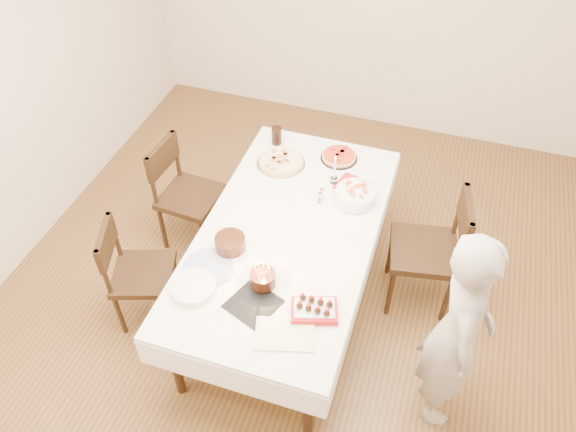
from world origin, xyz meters
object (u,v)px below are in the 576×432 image
(pizza_pepperoni, at_px, (339,156))
(cola_glass, at_px, (277,136))
(chair_left_dessert, at_px, (143,274))
(taper_candle, at_px, (335,169))
(birthday_cake, at_px, (263,275))
(strawberry_box, at_px, (314,310))
(dining_table, at_px, (288,267))
(pasta_bowl, at_px, (355,195))
(chair_right_savory, at_px, (424,251))
(layer_cake, at_px, (230,244))
(person, at_px, (458,332))
(pizza_white, at_px, (281,162))
(chair_left_savory, at_px, (191,197))

(pizza_pepperoni, relative_size, cola_glass, 1.93)
(chair_left_dessert, xyz_separation_m, taper_candle, (1.09, 1.00, 0.44))
(chair_left_dessert, bearing_deg, pizza_pepperoni, -147.91)
(taper_candle, distance_m, birthday_cake, 1.07)
(taper_candle, bearing_deg, strawberry_box, -80.77)
(cola_glass, height_order, birthday_cake, birthday_cake)
(pizza_pepperoni, bearing_deg, cola_glass, 176.19)
(dining_table, distance_m, cola_glass, 1.07)
(pasta_bowl, bearing_deg, birthday_cake, -111.72)
(chair_right_savory, distance_m, pizza_pepperoni, 0.96)
(pizza_pepperoni, height_order, pasta_bowl, pasta_bowl)
(layer_cake, relative_size, birthday_cake, 1.61)
(cola_glass, height_order, layer_cake, cola_glass)
(pizza_pepperoni, relative_size, strawberry_box, 1.05)
(chair_right_savory, xyz_separation_m, pizza_pepperoni, (-0.77, 0.51, 0.27))
(pasta_bowl, xyz_separation_m, strawberry_box, (-0.00, -1.01, -0.02))
(dining_table, distance_m, chair_left_dessert, 1.02)
(chair_left_dessert, relative_size, person, 0.58)
(person, relative_size, pizza_pepperoni, 5.36)
(birthday_cake, bearing_deg, chair_right_savory, 42.22)
(taper_candle, relative_size, cola_glass, 1.71)
(dining_table, xyz_separation_m, person, (1.17, -0.47, 0.39))
(dining_table, xyz_separation_m, cola_glass, (-0.39, 0.89, 0.45))
(chair_right_savory, distance_m, layer_cake, 1.39)
(chair_left_dessert, distance_m, pizza_white, 1.30)
(cola_glass, bearing_deg, pizza_white, -63.86)
(chair_right_savory, distance_m, strawberry_box, 1.11)
(dining_table, relative_size, person, 1.40)
(pizza_pepperoni, distance_m, birthday_cake, 1.34)
(chair_left_dessert, relative_size, cola_glass, 5.97)
(chair_left_savory, distance_m, birthday_cake, 1.31)
(pasta_bowl, xyz_separation_m, cola_glass, (-0.74, 0.46, 0.02))
(pizza_white, xyz_separation_m, layer_cake, (-0.03, -0.92, 0.03))
(pasta_bowl, xyz_separation_m, birthday_cake, (-0.36, -0.91, 0.04))
(pasta_bowl, bearing_deg, pizza_pepperoni, 117.72)
(pizza_white, xyz_separation_m, birthday_cake, (0.27, -1.13, 0.07))
(taper_candle, bearing_deg, chair_right_savory, -17.43)
(chair_right_savory, height_order, cola_glass, chair_right_savory)
(pizza_white, bearing_deg, layer_cake, -92.12)
(dining_table, relative_size, pizza_white, 5.73)
(dining_table, xyz_separation_m, chair_left_dessert, (-0.92, -0.43, 0.07))
(person, height_order, birthday_cake, person)
(birthday_cake, distance_m, strawberry_box, 0.38)
(chair_left_savory, bearing_deg, layer_cake, 138.58)
(layer_cake, xyz_separation_m, strawberry_box, (0.66, -0.32, -0.02))
(strawberry_box, bearing_deg, cola_glass, 116.63)
(chair_right_savory, xyz_separation_m, taper_candle, (-0.74, 0.23, 0.38))
(person, bearing_deg, pasta_bowl, 34.89)
(chair_right_savory, xyz_separation_m, pizza_white, (-1.17, 0.31, 0.27))
(pizza_pepperoni, xyz_separation_m, strawberry_box, (0.22, -1.44, 0.01))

